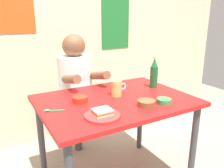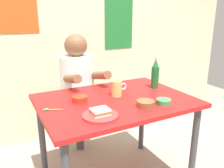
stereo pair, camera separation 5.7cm
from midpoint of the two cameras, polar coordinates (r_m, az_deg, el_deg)
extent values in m
cube|color=beige|center=(2.57, -12.17, 15.55)|extent=(4.40, 0.08, 2.60)
cube|color=#CC4C19|center=(2.42, -23.74, 17.22)|extent=(0.36, 0.01, 0.50)
cube|color=#1E6B2D|center=(2.77, 0.26, 14.74)|extent=(0.36, 0.01, 0.58)
cube|color=red|center=(1.72, -0.13, -4.10)|extent=(1.10, 0.80, 0.03)
cylinder|color=#3F3F44|center=(1.93, 18.49, -14.83)|extent=(0.05, 0.05, 0.71)
cylinder|color=#3F3F44|center=(2.02, -17.75, -13.25)|extent=(0.05, 0.05, 0.71)
cylinder|color=#3F3F44|center=(2.37, 6.23, -7.85)|extent=(0.05, 0.05, 0.71)
cylinder|color=#4C4C51|center=(2.43, -9.10, -11.27)|extent=(0.08, 0.08, 0.41)
cylinder|color=#2D2D33|center=(2.33, -9.35, -6.37)|extent=(0.34, 0.34, 0.04)
cylinder|color=white|center=(2.24, -9.69, 0.24)|extent=(0.32, 0.32, 0.52)
sphere|color=brown|center=(2.17, -10.14, 9.28)|extent=(0.21, 0.21, 0.21)
cylinder|color=brown|center=(1.94, -10.89, 1.14)|extent=(0.07, 0.31, 0.14)
cylinder|color=brown|center=(2.03, -3.95, 2.12)|extent=(0.07, 0.31, 0.14)
cylinder|color=red|center=(1.42, -3.56, -7.79)|extent=(0.22, 0.22, 0.01)
cube|color=beige|center=(1.41, -3.57, -7.31)|extent=(0.11, 0.09, 0.01)
cube|color=#9E592D|center=(1.41, -3.58, -6.86)|extent=(0.11, 0.09, 0.01)
cube|color=beige|center=(1.40, -3.59, -6.41)|extent=(0.11, 0.09, 0.01)
cylinder|color=#D1BC66|center=(1.75, 0.18, -1.06)|extent=(0.08, 0.08, 0.12)
torus|color=silver|center=(1.78, 1.81, -0.59)|extent=(0.06, 0.01, 0.06)
cylinder|color=#19602D|center=(1.97, 9.42, 1.64)|extent=(0.06, 0.06, 0.18)
cone|color=#19602D|center=(1.94, 9.59, 5.21)|extent=(0.05, 0.05, 0.07)
cylinder|color=#BFB74C|center=(1.94, 9.65, 6.39)|extent=(0.03, 0.03, 0.01)
cylinder|color=brown|center=(1.58, 7.41, -4.74)|extent=(0.12, 0.12, 0.04)
cylinder|color=brown|center=(1.57, 7.42, -4.43)|extent=(0.10, 0.10, 0.02)
cylinder|color=#388C4C|center=(1.65, 11.66, -4.14)|extent=(0.10, 0.10, 0.03)
cylinder|color=#5B643A|center=(1.65, 11.68, -3.89)|extent=(0.08, 0.08, 0.02)
cylinder|color=red|center=(1.66, -8.81, -3.74)|extent=(0.11, 0.11, 0.04)
cylinder|color=#A33521|center=(1.66, -8.82, -3.46)|extent=(0.09, 0.09, 0.02)
cylinder|color=#26A559|center=(1.55, -14.74, -6.32)|extent=(0.10, 0.05, 0.01)
ellipsoid|color=#26A559|center=(1.56, -16.76, -6.25)|extent=(0.04, 0.02, 0.01)
camera|label=1|loc=(0.03, -90.95, -0.28)|focal=37.19mm
camera|label=2|loc=(0.03, 89.05, 0.28)|focal=37.19mm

